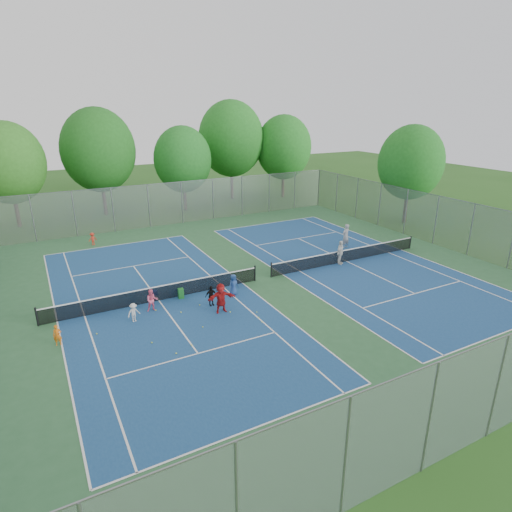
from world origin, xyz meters
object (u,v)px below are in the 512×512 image
Objects in this scene: net_left at (158,294)px; instructor at (346,236)px; net_right at (347,256)px; ball_hopper at (181,293)px; ball_crate at (154,293)px.

instructor is (15.94, 2.59, 0.53)m from net_left.
net_left is 14.00m from net_right.
net_right is at bearing 41.86° from instructor.
instructor reaches higher than ball_hopper.
net_right is at bearing 1.21° from ball_hopper.
instructor is at bearing 11.02° from ball_hopper.
net_right reaches higher than ball_hopper.
net_right is 21.08× the size of ball_hopper.
ball_crate is at bearing 90.45° from net_left.
net_left is at bearing 180.00° from net_right.
net_left is at bearing 168.10° from ball_hopper.
net_left is 1.31m from ball_hopper.
ball_crate is 0.16× the size of instructor.
ball_crate is 1.75m from ball_hopper.
net_left is 21.08× the size of ball_hopper.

